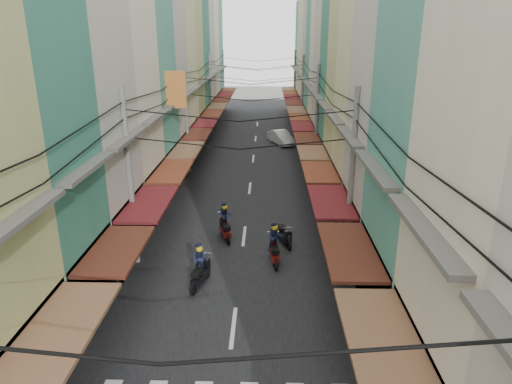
# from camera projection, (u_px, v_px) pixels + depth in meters

# --- Properties ---
(ground) EXTENTS (160.00, 160.00, 0.00)m
(ground) POSITION_uv_depth(u_px,v_px,m) (237.00, 298.00, 18.64)
(ground) COLOR slate
(ground) RESTS_ON ground
(road) EXTENTS (10.00, 80.00, 0.02)m
(road) POSITION_uv_depth(u_px,v_px,m) (253.00, 165.00, 37.52)
(road) COLOR black
(road) RESTS_ON ground
(sidewalk_left) EXTENTS (3.00, 80.00, 0.06)m
(sidewalk_left) POSITION_uv_depth(u_px,v_px,m) (174.00, 164.00, 37.67)
(sidewalk_left) COLOR gray
(sidewalk_left) RESTS_ON ground
(sidewalk_right) EXTENTS (3.00, 80.00, 0.06)m
(sidewalk_right) POSITION_uv_depth(u_px,v_px,m) (332.00, 165.00, 37.36)
(sidewalk_right) COLOR gray
(sidewalk_right) RESTS_ON ground
(building_row_left) EXTENTS (7.80, 67.67, 23.70)m
(building_row_left) POSITION_uv_depth(u_px,v_px,m) (135.00, 41.00, 31.26)
(building_row_left) COLOR beige
(building_row_left) RESTS_ON ground
(building_row_right) EXTENTS (7.80, 68.98, 22.59)m
(building_row_right) POSITION_uv_depth(u_px,v_px,m) (367.00, 46.00, 30.90)
(building_row_right) COLOR #3A7F6B
(building_row_right) RESTS_ON ground
(utility_poles) EXTENTS (10.20, 66.13, 8.20)m
(utility_poles) POSITION_uv_depth(u_px,v_px,m) (250.00, 91.00, 30.66)
(utility_poles) COLOR gray
(utility_poles) RESTS_ON ground
(white_car) EXTENTS (4.99, 3.48, 1.64)m
(white_car) POSITION_uv_depth(u_px,v_px,m) (281.00, 144.00, 44.69)
(white_car) COLOR silver
(white_car) RESTS_ON ground
(bicycle) EXTENTS (1.63, 1.15, 1.05)m
(bicycle) POSITION_uv_depth(u_px,v_px,m) (361.00, 264.00, 21.34)
(bicycle) COLOR black
(bicycle) RESTS_ON ground
(moving_scooters) EXTENTS (4.14, 6.77, 2.02)m
(moving_scooters) POSITION_uv_depth(u_px,v_px,m) (242.00, 247.00, 21.76)
(moving_scooters) COLOR black
(moving_scooters) RESTS_ON ground
(parked_scooters) EXTENTS (13.28, 13.29, 1.00)m
(parked_scooters) POSITION_uv_depth(u_px,v_px,m) (386.00, 363.00, 14.23)
(parked_scooters) COLOR black
(parked_scooters) RESTS_ON ground
(pedestrians) EXTENTS (14.16, 23.08, 2.21)m
(pedestrians) POSITION_uv_depth(u_px,v_px,m) (151.00, 259.00, 19.60)
(pedestrians) COLOR #2A202B
(pedestrians) RESTS_ON ground
(traffic_sign) EXTENTS (0.10, 0.59, 2.69)m
(traffic_sign) POSITION_uv_depth(u_px,v_px,m) (364.00, 251.00, 18.37)
(traffic_sign) COLOR gray
(traffic_sign) RESTS_ON ground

